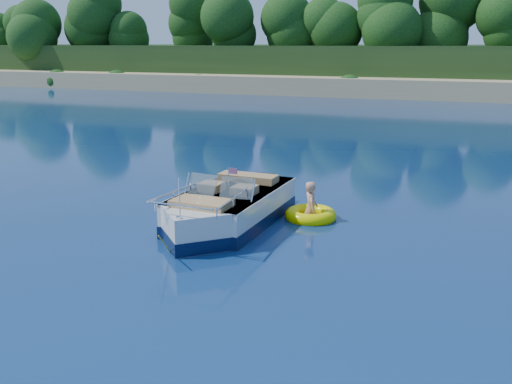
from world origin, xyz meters
TOP-DOWN VIEW (x-y plane):
  - ground at (0.00, 0.00)m, footprint 160.00×160.00m
  - shoreline at (0.00, 63.77)m, footprint 170.00×59.00m
  - treeline at (0.04, 41.01)m, footprint 150.00×7.12m
  - motorboat at (-2.71, 0.76)m, footprint 2.10×5.52m
  - tow_tube at (-0.98, 2.05)m, footprint 1.67×1.67m
  - boy at (-0.98, 2.02)m, footprint 0.66×0.85m

SIDE VIEW (x-z plane):
  - ground at x=0.00m, z-range 0.00..0.00m
  - boy at x=-0.98m, z-range -0.77..0.77m
  - tow_tube at x=-0.98m, z-range -0.08..0.26m
  - motorboat at x=-2.71m, z-range -0.56..1.27m
  - shoreline at x=0.00m, z-range -2.02..3.98m
  - treeline at x=0.04m, z-range 1.45..9.64m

